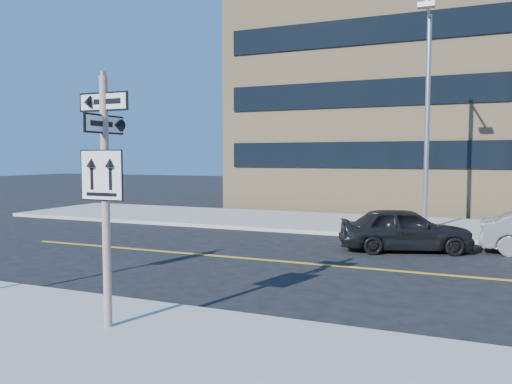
% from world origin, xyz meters
% --- Properties ---
extents(ground, '(120.00, 120.00, 0.00)m').
position_xyz_m(ground, '(0.00, 0.00, 0.00)').
color(ground, black).
rests_on(ground, ground).
extents(sign_pole, '(0.92, 0.92, 4.06)m').
position_xyz_m(sign_pole, '(0.00, -2.51, 2.44)').
color(sign_pole, silver).
rests_on(sign_pole, near_sidewalk).
extents(parked_car_a, '(2.74, 4.25, 1.35)m').
position_xyz_m(parked_car_a, '(3.67, 6.88, 0.67)').
color(parked_car_a, black).
rests_on(parked_car_a, ground).
extents(streetlight_a, '(0.55, 2.25, 8.00)m').
position_xyz_m(streetlight_a, '(4.00, 10.76, 4.76)').
color(streetlight_a, gray).
rests_on(streetlight_a, far_sidewalk).
extents(building_brick, '(18.00, 18.00, 18.00)m').
position_xyz_m(building_brick, '(2.00, 25.00, 9.00)').
color(building_brick, tan).
rests_on(building_brick, ground).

